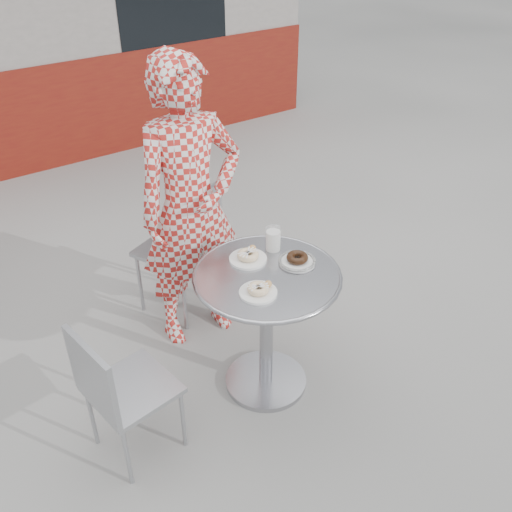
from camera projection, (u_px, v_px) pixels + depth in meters
ground at (270, 381)px, 3.32m from camera, size 60.00×60.00×0.00m
bistro_table at (267, 303)px, 2.98m from camera, size 0.77×0.77×0.77m
chair_far at (180, 272)px, 3.75m from camera, size 0.56×0.57×0.90m
chair_left at (134, 413)px, 2.81m from camera, size 0.43×0.43×0.80m
seated_person at (191, 208)px, 3.24m from camera, size 0.66×0.46×1.75m
plate_far at (248, 256)px, 2.98m from camera, size 0.20×0.20×0.05m
plate_near at (259, 290)px, 2.74m from camera, size 0.19×0.19×0.05m
plate_checker at (297, 260)px, 2.96m from camera, size 0.20×0.20×0.05m
milk_cup at (273, 240)px, 3.03m from camera, size 0.09×0.09×0.13m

